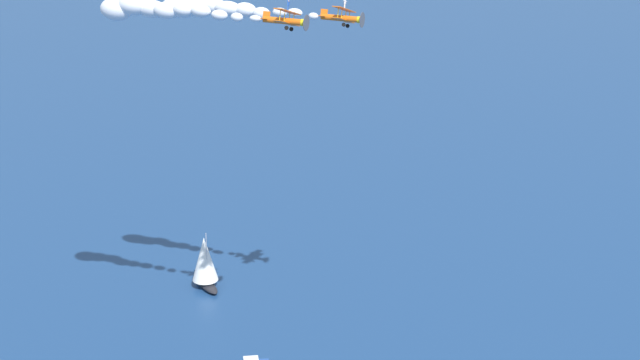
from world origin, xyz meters
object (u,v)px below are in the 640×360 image
Objects in this scene: sailboat_offshore at (205,262)px; wingwalker_lead at (345,3)px; biplane_lead at (343,17)px; biplane_wingman at (286,20)px; wingwalker_wingman at (288,4)px.

sailboat_offshore is 7.78× the size of wingwalker_lead.
wingwalker_lead is (3.14, 39.08, 56.23)m from sailboat_offshore.
biplane_wingman is (13.09, 1.24, 1.86)m from biplane_lead.
biplane_wingman reaches higher than sailboat_offshore.
wingwalker_lead is at bearing 85.40° from sailboat_offshore.
wingwalker_lead is 13.79m from biplane_wingman.
wingwalker_lead reaches higher than sailboat_offshore.
biplane_wingman reaches higher than wingwalker_lead.
wingwalker_wingman is (-0.63, -0.24, 2.08)m from biplane_wingman.
wingwalker_lead is at bearing -174.59° from wingwalker_wingman.
biplane_lead reaches higher than sailboat_offshore.
biplane_lead is 4.13× the size of wingwalker_wingman.
sailboat_offshore is 72.58m from wingwalker_wingman.
sailboat_offshore is at bearing -112.55° from biplane_wingman.
biplane_wingman reaches higher than biplane_lead.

